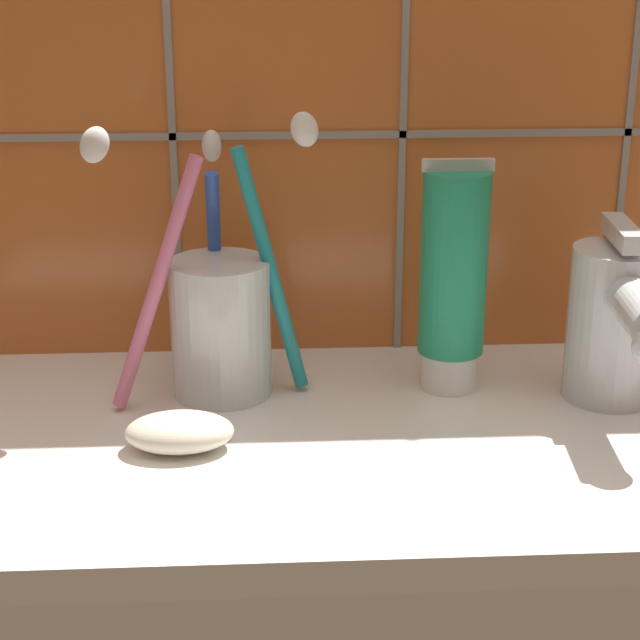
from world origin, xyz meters
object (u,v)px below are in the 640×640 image
object	(u,v)px
toothpaste_tube	(453,278)
soap_bar	(180,432)
sink_faucet	(618,320)
toothbrush_cup	(220,318)

from	to	relation	value
toothpaste_tube	soap_bar	xyz separation A→B (cm)	(-17.48, -8.27, -6.62)
toothpaste_tube	sink_faucet	world-z (taller)	toothpaste_tube
toothbrush_cup	sink_faucet	xyz separation A→B (cm)	(25.38, -3.04, 0.43)
toothpaste_tube	sink_faucet	bearing A→B (deg)	-16.45
toothpaste_tube	soap_bar	size ratio (longest dim) A/B	2.41
toothpaste_tube	sink_faucet	size ratio (longest dim) A/B	1.18
toothpaste_tube	sink_faucet	distance (cm)	10.77
toothbrush_cup	sink_faucet	distance (cm)	25.57
soap_bar	toothpaste_tube	bearing A→B (deg)	25.33
toothbrush_cup	toothpaste_tube	xyz separation A→B (cm)	(15.24, -0.05, 2.48)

